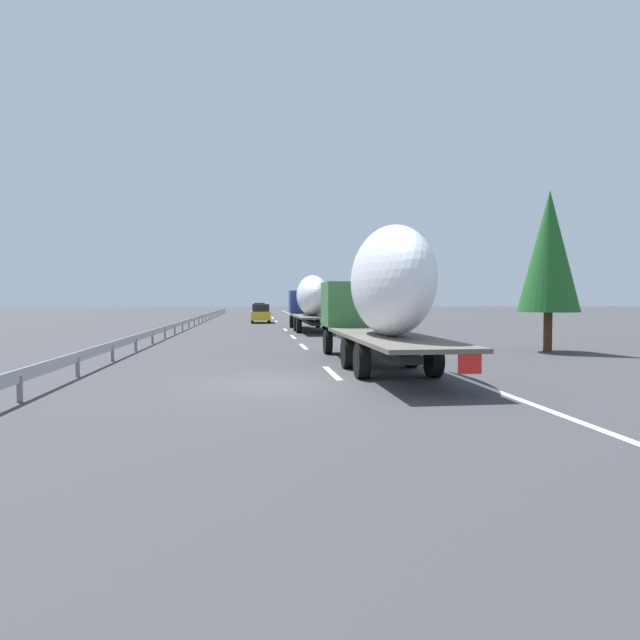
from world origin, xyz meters
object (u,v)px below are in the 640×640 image
object	(u,v)px
truck_lead	(311,299)
car_yellow_coupe	(261,313)
car_white_van	(259,309)
road_sign	(321,301)
truck_trailing	(380,293)

from	to	relation	value
truck_lead	car_yellow_coupe	size ratio (longest dim) A/B	2.79
car_white_van	road_sign	bearing A→B (deg)	-166.93
truck_lead	car_yellow_coupe	distance (m)	15.18
truck_trailing	road_sign	bearing A→B (deg)	-4.35
truck_lead	road_sign	size ratio (longest dim) A/B	4.16
car_white_van	car_yellow_coupe	world-z (taller)	car_yellow_coupe
truck_lead	truck_trailing	distance (m)	22.37
car_yellow_coupe	road_sign	xyz separation A→B (m)	(3.72, -6.64, 1.26)
truck_lead	car_white_van	xyz separation A→B (m)	(46.04, 3.31, -1.44)
truck_lead	car_yellow_coupe	world-z (taller)	truck_lead
truck_trailing	car_yellow_coupe	distance (m)	37.26
truck_lead	car_yellow_coupe	xyz separation A→B (m)	(14.69, 3.54, -1.42)
truck_lead	car_yellow_coupe	bearing A→B (deg)	13.53
truck_trailing	car_white_van	world-z (taller)	truck_trailing
truck_lead	road_sign	bearing A→B (deg)	-9.56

